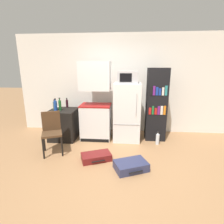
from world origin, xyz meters
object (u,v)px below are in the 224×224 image
(microwave, at_px, (128,77))
(suitcase_small_flat, at_px, (131,166))
(refrigerator, at_px, (127,112))
(water_bottle_front, at_px, (158,139))
(kitchen_hutch, at_px, (96,104))
(bowl, at_px, (57,108))
(bookshelf, at_px, (156,105))
(bottle_wine_dark, at_px, (67,103))
(bottle_green_tall, at_px, (60,105))
(bottle_blue_soda, at_px, (55,106))
(side_table, at_px, (64,124))
(suitcase_large_flat, at_px, (96,157))
(bottle_olive_oil, at_px, (55,106))
(chair, at_px, (52,129))

(microwave, distance_m, suitcase_small_flat, 2.05)
(refrigerator, height_order, water_bottle_front, refrigerator)
(kitchen_hutch, bearing_deg, bowl, 177.76)
(kitchen_hutch, relative_size, refrigerator, 1.35)
(bookshelf, bearing_deg, refrigerator, -171.71)
(bottle_wine_dark, relative_size, bottle_green_tall, 0.81)
(bottle_blue_soda, bearing_deg, water_bottle_front, -1.69)
(side_table, relative_size, bottle_blue_soda, 2.48)
(bottle_green_tall, relative_size, water_bottle_front, 0.98)
(suitcase_large_flat, bearing_deg, bottle_wine_dark, 104.33)
(water_bottle_front, bearing_deg, bottle_blue_soda, 178.31)
(side_table, xyz_separation_m, bottle_olive_oil, (-0.20, -0.03, 0.49))
(refrigerator, height_order, bookshelf, bookshelf)
(microwave, relative_size, suitcase_large_flat, 0.72)
(bottle_wine_dark, distance_m, bottle_olive_oil, 0.38)
(microwave, bearing_deg, bowl, 178.07)
(bookshelf, distance_m, bottle_blue_soda, 2.50)
(kitchen_hutch, distance_m, suitcase_small_flat, 1.85)
(bottle_green_tall, height_order, water_bottle_front, bottle_green_tall)
(refrigerator, distance_m, bottle_blue_soda, 1.77)
(side_table, relative_size, microwave, 1.63)
(suitcase_small_flat, bearing_deg, chair, 138.39)
(bottle_green_tall, height_order, suitcase_large_flat, bottle_green_tall)
(bottle_olive_oil, xyz_separation_m, suitcase_large_flat, (1.22, -1.02, -0.80))
(microwave, xyz_separation_m, suitcase_large_flat, (-0.59, -1.11, -1.51))
(side_table, distance_m, bottle_olive_oil, 0.53)
(kitchen_hutch, distance_m, bottle_wine_dark, 0.84)
(kitchen_hutch, bearing_deg, chair, -133.65)
(refrigerator, distance_m, water_bottle_front, 0.98)
(bottle_green_tall, relative_size, bottle_blue_soda, 1.02)
(bottle_olive_oil, relative_size, suitcase_large_flat, 0.40)
(side_table, relative_size, refrigerator, 0.53)
(bottle_wine_dark, bearing_deg, bowl, -141.77)
(microwave, bearing_deg, bottle_olive_oil, -177.36)
(bottle_blue_soda, distance_m, bowl, 0.26)
(microwave, bearing_deg, chair, -152.56)
(microwave, bearing_deg, bottle_blue_soda, -174.40)
(refrigerator, bearing_deg, chair, -152.52)
(chair, relative_size, water_bottle_front, 2.79)
(kitchen_hutch, bearing_deg, bottle_wine_dark, 165.74)
(kitchen_hutch, distance_m, water_bottle_front, 1.74)
(bottle_olive_oil, relative_size, bottle_blue_soda, 0.86)
(bottle_blue_soda, bearing_deg, kitchen_hutch, 11.26)
(water_bottle_front, bearing_deg, suitcase_large_flat, -147.37)
(side_table, height_order, bottle_olive_oil, bottle_olive_oil)
(kitchen_hutch, xyz_separation_m, bottle_wine_dark, (-0.82, 0.21, -0.03))
(bottle_blue_soda, bearing_deg, side_table, 39.44)
(bottle_wine_dark, relative_size, suitcase_small_flat, 0.37)
(bottle_olive_oil, relative_size, suitcase_small_flat, 0.39)
(bottle_blue_soda, height_order, suitcase_small_flat, bottle_blue_soda)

